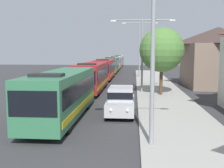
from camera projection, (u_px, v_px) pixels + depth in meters
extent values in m
cube|color=#33724C|center=(63.00, 93.00, 17.53)|extent=(2.50, 10.49, 2.70)
cube|color=black|center=(82.00, 88.00, 17.38)|extent=(0.04, 9.65, 1.00)
cube|color=black|center=(44.00, 87.00, 17.59)|extent=(0.04, 9.65, 1.00)
cube|color=black|center=(32.00, 104.00, 12.28)|extent=(2.30, 0.04, 1.20)
cube|color=gold|center=(83.00, 105.00, 17.52)|extent=(0.03, 9.96, 0.36)
cube|color=black|center=(47.00, 75.00, 14.24)|extent=(1.75, 0.90, 0.16)
cylinder|color=black|center=(68.00, 125.00, 14.37)|extent=(0.28, 1.00, 1.00)
cylinder|color=black|center=(27.00, 124.00, 14.55)|extent=(0.28, 1.00, 1.00)
cylinder|color=black|center=(88.00, 103.00, 20.43)|extent=(0.28, 1.00, 1.00)
cylinder|color=black|center=(59.00, 102.00, 20.61)|extent=(0.28, 1.00, 1.00)
cube|color=maroon|center=(92.00, 76.00, 29.67)|extent=(2.50, 10.76, 2.70)
cube|color=black|center=(104.00, 73.00, 29.53)|extent=(0.04, 9.90, 1.00)
cube|color=black|center=(81.00, 72.00, 29.73)|extent=(0.04, 9.90, 1.00)
cube|color=black|center=(83.00, 78.00, 24.29)|extent=(2.30, 0.04, 1.20)
cube|color=gold|center=(104.00, 83.00, 29.66)|extent=(0.03, 10.23, 0.36)
cube|color=black|center=(87.00, 64.00, 26.30)|extent=(1.75, 0.90, 0.16)
cylinder|color=black|center=(98.00, 91.00, 26.43)|extent=(0.28, 1.00, 1.00)
cylinder|color=black|center=(76.00, 91.00, 26.61)|extent=(0.28, 1.00, 1.00)
cylinder|color=black|center=(105.00, 83.00, 32.66)|extent=(0.28, 1.00, 1.00)
cylinder|color=black|center=(87.00, 83.00, 32.84)|extent=(0.28, 1.00, 1.00)
cube|color=maroon|center=(105.00, 68.00, 42.34)|extent=(2.50, 10.47, 2.70)
cube|color=black|center=(113.00, 66.00, 42.19)|extent=(0.04, 9.63, 1.00)
cube|color=black|center=(97.00, 66.00, 42.40)|extent=(0.04, 9.63, 1.00)
cube|color=black|center=(101.00, 69.00, 37.11)|extent=(2.30, 0.04, 1.20)
cube|color=orange|center=(113.00, 73.00, 42.33)|extent=(0.03, 9.94, 0.36)
cube|color=black|center=(102.00, 60.00, 39.06)|extent=(1.75, 0.90, 0.16)
cylinder|color=black|center=(110.00, 78.00, 39.19)|extent=(0.28, 1.00, 1.00)
cylinder|color=black|center=(95.00, 78.00, 39.37)|extent=(0.28, 1.00, 1.00)
cylinder|color=black|center=(113.00, 74.00, 45.24)|extent=(0.28, 1.00, 1.00)
cylinder|color=black|center=(100.00, 74.00, 45.42)|extent=(0.28, 1.00, 1.00)
cube|color=#33724C|center=(112.00, 64.00, 54.73)|extent=(2.50, 10.87, 2.70)
cube|color=black|center=(118.00, 63.00, 54.58)|extent=(0.04, 10.00, 1.00)
cube|color=black|center=(105.00, 63.00, 54.79)|extent=(0.04, 10.00, 1.00)
cube|color=black|center=(109.00, 64.00, 49.29)|extent=(2.30, 0.04, 1.20)
cube|color=orange|center=(118.00, 68.00, 54.72)|extent=(0.03, 10.33, 0.36)
cube|color=black|center=(110.00, 58.00, 51.33)|extent=(1.75, 0.90, 0.16)
cylinder|color=black|center=(116.00, 72.00, 51.45)|extent=(0.28, 1.00, 1.00)
cylinder|color=black|center=(104.00, 72.00, 51.63)|extent=(0.28, 1.00, 1.00)
cylinder|color=black|center=(118.00, 69.00, 57.74)|extent=(0.28, 1.00, 1.00)
cylinder|color=black|center=(108.00, 69.00, 57.92)|extent=(0.28, 1.00, 1.00)
cube|color=silver|center=(116.00, 62.00, 66.62)|extent=(2.50, 11.53, 2.70)
cube|color=black|center=(121.00, 61.00, 66.47)|extent=(0.04, 10.61, 1.00)
cube|color=black|center=(111.00, 61.00, 66.68)|extent=(0.04, 10.61, 1.00)
cube|color=black|center=(114.00, 62.00, 60.86)|extent=(2.30, 0.04, 1.20)
cube|color=orange|center=(121.00, 65.00, 66.61)|extent=(0.03, 10.96, 0.36)
cube|color=black|center=(115.00, 56.00, 63.02)|extent=(1.75, 0.90, 0.16)
cylinder|color=black|center=(119.00, 68.00, 63.13)|extent=(0.28, 1.00, 1.00)
cylinder|color=black|center=(110.00, 68.00, 63.31)|extent=(0.28, 1.00, 1.00)
cylinder|color=black|center=(121.00, 66.00, 69.81)|extent=(0.28, 1.00, 1.00)
cylinder|color=black|center=(112.00, 66.00, 69.99)|extent=(0.28, 1.00, 1.00)
cube|color=silver|center=(119.00, 60.00, 78.81)|extent=(2.50, 10.46, 2.70)
cube|color=black|center=(123.00, 59.00, 78.66)|extent=(0.04, 9.63, 1.00)
cube|color=black|center=(114.00, 59.00, 78.87)|extent=(0.04, 9.63, 1.00)
cube|color=black|center=(117.00, 60.00, 73.58)|extent=(2.30, 0.04, 1.20)
cube|color=orange|center=(123.00, 63.00, 78.80)|extent=(0.03, 9.94, 0.36)
cube|color=black|center=(118.00, 56.00, 75.53)|extent=(1.75, 0.90, 0.16)
cylinder|color=black|center=(122.00, 65.00, 75.66)|extent=(0.28, 1.00, 1.00)
cylinder|color=black|center=(114.00, 65.00, 75.84)|extent=(0.28, 1.00, 1.00)
cylinder|color=black|center=(123.00, 64.00, 81.71)|extent=(0.28, 1.00, 1.00)
cylinder|color=black|center=(115.00, 64.00, 81.89)|extent=(0.28, 1.00, 1.00)
cube|color=#B7B7BC|center=(121.00, 105.00, 18.71)|extent=(1.84, 4.57, 0.80)
cube|color=#B7B7BC|center=(121.00, 93.00, 18.76)|extent=(1.62, 2.65, 0.80)
cube|color=black|center=(121.00, 93.00, 18.76)|extent=(1.66, 2.74, 0.44)
sphere|color=#F9EFCC|center=(111.00, 110.00, 16.46)|extent=(0.18, 0.18, 0.18)
sphere|color=#F9EFCC|center=(127.00, 111.00, 16.38)|extent=(0.18, 0.18, 0.18)
cylinder|color=black|center=(107.00, 114.00, 17.42)|extent=(0.22, 0.70, 0.70)
cylinder|color=black|center=(133.00, 115.00, 17.28)|extent=(0.22, 0.70, 0.70)
cylinder|color=black|center=(111.00, 105.00, 20.22)|extent=(0.22, 0.70, 0.70)
cylinder|color=black|center=(133.00, 106.00, 20.09)|extent=(0.22, 0.70, 0.70)
cylinder|color=gray|center=(153.00, 54.00, 11.85)|extent=(0.20, 0.20, 8.18)
cylinder|color=gray|center=(142.00, 55.00, 28.03)|extent=(0.20, 0.20, 7.59)
cylinder|color=gray|center=(128.00, 20.00, 27.72)|extent=(2.99, 0.10, 0.10)
cube|color=silver|center=(113.00, 21.00, 27.85)|extent=(0.56, 0.28, 0.16)
cylinder|color=gray|center=(157.00, 20.00, 27.47)|extent=(2.99, 0.10, 0.10)
cube|color=silver|center=(172.00, 20.00, 27.36)|extent=(0.56, 0.28, 0.16)
cylinder|color=gray|center=(139.00, 49.00, 44.09)|extent=(0.20, 0.20, 8.98)
cylinder|color=gray|center=(132.00, 23.00, 43.67)|extent=(2.56, 0.10, 0.10)
cube|color=silver|center=(124.00, 23.00, 43.79)|extent=(0.56, 0.28, 0.16)
cylinder|color=gray|center=(148.00, 23.00, 43.46)|extent=(2.56, 0.10, 0.10)
cube|color=silver|center=(156.00, 23.00, 43.37)|extent=(0.56, 0.28, 0.16)
cylinder|color=#4C3823|center=(161.00, 81.00, 26.34)|extent=(0.32, 0.32, 2.64)
sphere|color=#4C7A38|center=(162.00, 50.00, 25.97)|extent=(4.27, 4.27, 4.27)
cube|color=#7A6656|center=(217.00, 65.00, 33.47)|extent=(7.52, 9.17, 5.25)
pyramid|color=#42332D|center=(218.00, 35.00, 33.03)|extent=(7.90, 9.63, 2.06)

